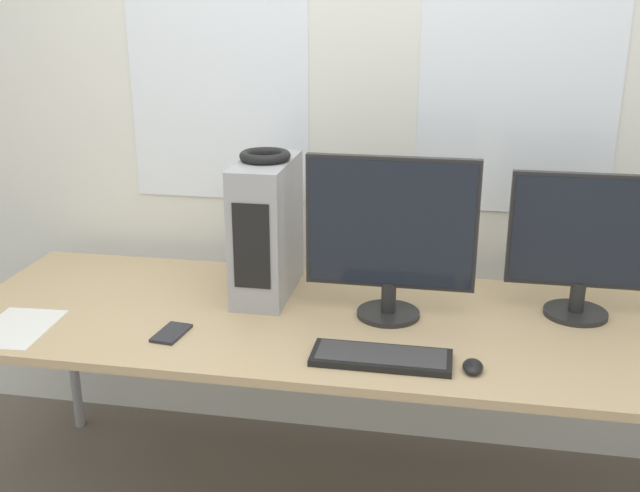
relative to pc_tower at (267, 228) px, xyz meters
name	(u,v)px	position (x,y,z in m)	size (l,w,h in m)	color
wall_back	(364,110)	(0.28, 0.40, 0.35)	(8.00, 0.07, 2.70)	silver
desk	(338,329)	(0.28, -0.17, -0.28)	(2.51, 0.88, 0.76)	tan
pc_tower	(267,228)	(0.00, 0.00, 0.00)	(0.17, 0.40, 0.47)	#9E9EA3
headphones	(265,156)	(0.00, 0.00, 0.25)	(0.17, 0.17, 0.03)	black
monitor_main	(391,233)	(0.44, -0.13, 0.05)	(0.54, 0.21, 0.53)	black
monitor_right_near	(584,242)	(1.04, -0.01, 0.02)	(0.47, 0.21, 0.48)	black
keyboard	(381,357)	(0.45, -0.45, -0.23)	(0.40, 0.15, 0.02)	black
mouse	(473,366)	(0.71, -0.46, -0.22)	(0.06, 0.09, 0.03)	black
cell_phone	(171,333)	(-0.21, -0.39, -0.23)	(0.09, 0.15, 0.01)	#232328
paper_sheet_left	(17,328)	(-0.71, -0.43, -0.24)	(0.23, 0.31, 0.00)	white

